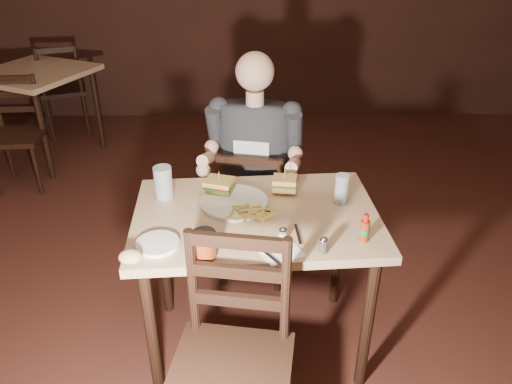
{
  "coord_description": "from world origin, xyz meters",
  "views": [
    {
      "loc": [
        0.13,
        -1.57,
        1.91
      ],
      "look_at": [
        0.15,
        0.31,
        0.85
      ],
      "focal_mm": 35.0,
      "sensor_mm": 36.0,
      "label": 1
    }
  ],
  "objects_px": {
    "dinner_plate": "(234,203)",
    "hot_sauce": "(365,228)",
    "syrup_dispenser": "(204,245)",
    "diner": "(254,140)",
    "glass_right": "(341,189)",
    "main_table": "(256,232)",
    "side_plate": "(158,245)",
    "glass_left": "(163,183)",
    "bg_table": "(36,81)",
    "chair_far": "(255,211)",
    "bg_chair_far": "(63,89)",
    "bg_chair_near": "(16,136)",
    "chair_near": "(230,373)"
  },
  "relations": [
    {
      "from": "glass_left",
      "to": "glass_right",
      "type": "height_order",
      "value": "glass_left"
    },
    {
      "from": "chair_near",
      "to": "syrup_dispenser",
      "type": "height_order",
      "value": "chair_near"
    },
    {
      "from": "bg_table",
      "to": "hot_sauce",
      "type": "distance_m",
      "value": 3.32
    },
    {
      "from": "hot_sauce",
      "to": "side_plate",
      "type": "xyz_separation_m",
      "value": [
        -0.81,
        -0.03,
        -0.05
      ]
    },
    {
      "from": "bg_table",
      "to": "diner",
      "type": "xyz_separation_m",
      "value": [
        1.81,
        -1.7,
        0.2
      ]
    },
    {
      "from": "glass_left",
      "to": "side_plate",
      "type": "height_order",
      "value": "glass_left"
    },
    {
      "from": "bg_table",
      "to": "syrup_dispenser",
      "type": "xyz_separation_m",
      "value": [
        1.62,
        -2.55,
        0.15
      ]
    },
    {
      "from": "chair_far",
      "to": "glass_right",
      "type": "relative_size",
      "value": 6.14
    },
    {
      "from": "bg_table",
      "to": "chair_near",
      "type": "height_order",
      "value": "chair_near"
    },
    {
      "from": "chair_near",
      "to": "chair_far",
      "type": "bearing_deg",
      "value": 94.01
    },
    {
      "from": "dinner_plate",
      "to": "hot_sauce",
      "type": "bearing_deg",
      "value": -28.13
    },
    {
      "from": "chair_far",
      "to": "bg_chair_far",
      "type": "bearing_deg",
      "value": -39.82
    },
    {
      "from": "side_plate",
      "to": "bg_table",
      "type": "bearing_deg",
      "value": 119.97
    },
    {
      "from": "bg_chair_near",
      "to": "side_plate",
      "type": "xyz_separation_m",
      "value": [
        1.43,
        -1.92,
        0.36
      ]
    },
    {
      "from": "bg_table",
      "to": "dinner_plate",
      "type": "relative_size",
      "value": 3.64
    },
    {
      "from": "glass_left",
      "to": "syrup_dispenser",
      "type": "height_order",
      "value": "glass_left"
    },
    {
      "from": "hot_sauce",
      "to": "syrup_dispenser",
      "type": "distance_m",
      "value": 0.63
    },
    {
      "from": "main_table",
      "to": "bg_chair_far",
      "type": "relative_size",
      "value": 1.27
    },
    {
      "from": "bg_table",
      "to": "hot_sauce",
      "type": "height_order",
      "value": "hot_sauce"
    },
    {
      "from": "diner",
      "to": "dinner_plate",
      "type": "bearing_deg",
      "value": -90.19
    },
    {
      "from": "syrup_dispenser",
      "to": "diner",
      "type": "bearing_deg",
      "value": 73.6
    },
    {
      "from": "glass_right",
      "to": "syrup_dispenser",
      "type": "distance_m",
      "value": 0.7
    },
    {
      "from": "glass_right",
      "to": "chair_near",
      "type": "bearing_deg",
      "value": -124.69
    },
    {
      "from": "main_table",
      "to": "dinner_plate",
      "type": "bearing_deg",
      "value": 142.07
    },
    {
      "from": "dinner_plate",
      "to": "hot_sauce",
      "type": "xyz_separation_m",
      "value": [
        0.52,
        -0.28,
        0.05
      ]
    },
    {
      "from": "bg_chair_near",
      "to": "hot_sauce",
      "type": "relative_size",
      "value": 6.89
    },
    {
      "from": "bg_table",
      "to": "bg_chair_near",
      "type": "height_order",
      "value": "bg_chair_near"
    },
    {
      "from": "chair_far",
      "to": "bg_chair_near",
      "type": "relative_size",
      "value": 1.0
    },
    {
      "from": "chair_near",
      "to": "glass_left",
      "type": "distance_m",
      "value": 0.89
    },
    {
      "from": "diner",
      "to": "hot_sauce",
      "type": "xyz_separation_m",
      "value": [
        0.43,
        -0.74,
        -0.05
      ]
    },
    {
      "from": "main_table",
      "to": "glass_left",
      "type": "distance_m",
      "value": 0.47
    },
    {
      "from": "main_table",
      "to": "bg_chair_near",
      "type": "distance_m",
      "value": 2.49
    },
    {
      "from": "main_table",
      "to": "bg_chair_far",
      "type": "bearing_deg",
      "value": 123.04
    },
    {
      "from": "bg_table",
      "to": "bg_chair_near",
      "type": "xyz_separation_m",
      "value": [
        0.0,
        -0.55,
        -0.26
      ]
    },
    {
      "from": "bg_chair_far",
      "to": "glass_right",
      "type": "height_order",
      "value": "glass_right"
    },
    {
      "from": "diner",
      "to": "glass_left",
      "type": "relative_size",
      "value": 5.86
    },
    {
      "from": "chair_far",
      "to": "hot_sauce",
      "type": "height_order",
      "value": "hot_sauce"
    },
    {
      "from": "side_plate",
      "to": "glass_left",
      "type": "bearing_deg",
      "value": 94.44
    },
    {
      "from": "glass_right",
      "to": "syrup_dispenser",
      "type": "bearing_deg",
      "value": -145.01
    },
    {
      "from": "diner",
      "to": "glass_right",
      "type": "bearing_deg",
      "value": -38.45
    },
    {
      "from": "main_table",
      "to": "side_plate",
      "type": "distance_m",
      "value": 0.46
    },
    {
      "from": "bg_chair_far",
      "to": "bg_chair_near",
      "type": "height_order",
      "value": "bg_chair_far"
    },
    {
      "from": "bg_table",
      "to": "bg_chair_near",
      "type": "bearing_deg",
      "value": -90.0
    },
    {
      "from": "main_table",
      "to": "glass_right",
      "type": "distance_m",
      "value": 0.42
    },
    {
      "from": "glass_right",
      "to": "side_plate",
      "type": "distance_m",
      "value": 0.84
    },
    {
      "from": "main_table",
      "to": "bg_chair_far",
      "type": "height_order",
      "value": "bg_chair_far"
    },
    {
      "from": "chair_far",
      "to": "side_plate",
      "type": "height_order",
      "value": "chair_far"
    },
    {
      "from": "diner",
      "to": "syrup_dispenser",
      "type": "relative_size",
      "value": 7.79
    },
    {
      "from": "glass_left",
      "to": "glass_right",
      "type": "distance_m",
      "value": 0.8
    },
    {
      "from": "chair_near",
      "to": "bg_chair_far",
      "type": "xyz_separation_m",
      "value": [
        -1.71,
        3.39,
        -0.03
      ]
    }
  ]
}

